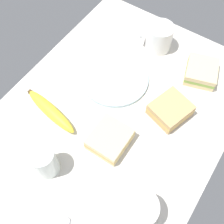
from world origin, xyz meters
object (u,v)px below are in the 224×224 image
Objects in this scene: sandwich_side at (201,72)px; banana at (51,111)px; sandwich_main at (110,139)px; plate_of_food at (115,79)px; sandwich_extra at (170,110)px; coffee_mug_milky at (138,211)px; spoon at (53,221)px; glass_of_milk at (45,162)px; coffee_mug_black at (159,37)px.

banana is at bearing -39.07° from sandwich_side.
sandwich_main is 19.80cm from banana.
plate_of_food is 20.51cm from sandwich_extra.
coffee_mug_milky reaches higher than spoon.
sandwich_extra is at bearing -4.87° from sandwich_side.
banana reaches higher than plate_of_food.
glass_of_milk is at bearing -83.63° from coffee_mug_milky.
sandwich_side reaches higher than spoon.
coffee_mug_black is 43.25cm from banana.
glass_of_milk reaches higher than sandwich_side.
spoon is (12.66, -16.23, -4.95)cm from coffee_mug_milky.
banana is at bearing -143.06° from glass_of_milk.
coffee_mug_black is at bearing 167.60° from plate_of_food.
coffee_mug_black is 56.44cm from coffee_mug_milky.
banana is at bearing -106.08° from coffee_mug_milky.
sandwich_side is (3.31, 17.55, -2.45)cm from coffee_mug_black.
coffee_mug_black is 64.69cm from spoon.
sandwich_main is 0.84× the size of sandwich_extra.
sandwich_side is 0.63× the size of banana.
coffee_mug_black is at bearing -142.99° from sandwich_extra.
sandwich_main is 0.94× the size of spoon.
coffee_mug_black is 26.73cm from sandwich_extra.
banana is (19.85, -29.16, -0.35)cm from sandwich_extra.
banana is at bearing -139.20° from spoon.
sandwich_side is 0.99× the size of sandwich_extra.
sandwich_extra is 35.28cm from banana.
plate_of_food is 20.80cm from coffee_mug_black.
coffee_mug_black is 39.61cm from sandwich_main.
coffee_mug_black is at bearing -173.97° from spoon.
sandwich_side is 61.85cm from spoon.
glass_of_milk is 16.89cm from banana.
sandwich_extra is at bearing 150.04° from glass_of_milk.
banana is (37.80, -30.69, -0.35)cm from sandwich_side.
plate_of_food is at bearing -93.73° from sandwich_extra.
coffee_mug_milky is 0.86× the size of sandwich_side.
sandwich_extra is 43.95cm from spoon.
sandwich_side and sandwich_extra have the same top height.
sandwich_extra is 1.28× the size of glass_of_milk.
sandwich_side is (-35.68, 11.01, 0.00)cm from sandwich_main.
plate_of_food is 1.05× the size of banana.
glass_of_milk reaches higher than spoon.
sandwich_extra reaches higher than plate_of_food.
banana reaches higher than spoon.
coffee_mug_black reaches higher than sandwich_side.
banana is at bearing -17.72° from coffee_mug_black.
banana is at bearing -83.84° from sandwich_main.
glass_of_milk is at bearing -134.56° from spoon.
coffee_mug_black is 1.00× the size of coffee_mug_milky.
plate_of_food is 22.03cm from sandwich_main.
sandwich_main is 20.11cm from sandwich_extra.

